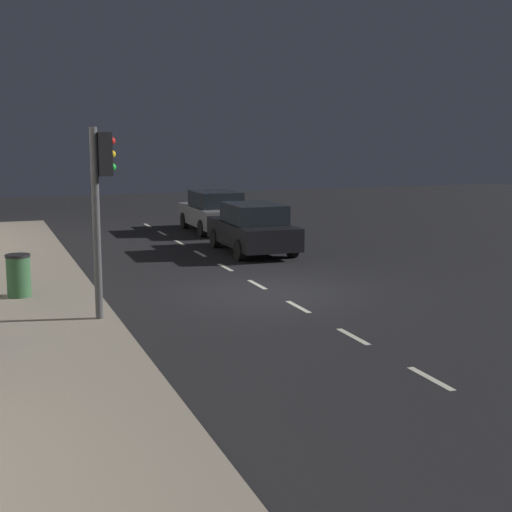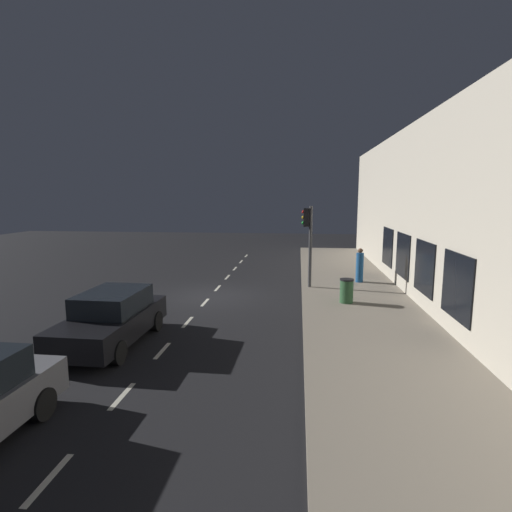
{
  "view_description": "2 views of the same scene",
  "coord_description": "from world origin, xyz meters",
  "px_view_note": "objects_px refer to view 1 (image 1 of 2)",
  "views": [
    {
      "loc": [
        6.48,
        16.4,
        3.82
      ],
      "look_at": [
        1.35,
        2.55,
        1.36
      ],
      "focal_mm": 52.59,
      "sensor_mm": 36.0,
      "label": 1
    },
    {
      "loc": [
        3.8,
        -16.6,
        4.36
      ],
      "look_at": [
        1.84,
        1.7,
        1.57
      ],
      "focal_mm": 27.81,
      "sensor_mm": 36.0,
      "label": 2
    }
  ],
  "objects_px": {
    "trash_bin": "(19,275)",
    "parked_car_0": "(253,228)",
    "parked_car_1": "(215,211)",
    "traffic_light": "(101,191)"
  },
  "relations": [
    {
      "from": "traffic_light",
      "to": "parked_car_0",
      "type": "xyz_separation_m",
      "value": [
        -5.9,
        -7.53,
        -1.89
      ]
    },
    {
      "from": "traffic_light",
      "to": "parked_car_1",
      "type": "relative_size",
      "value": 0.87
    },
    {
      "from": "traffic_light",
      "to": "parked_car_1",
      "type": "xyz_separation_m",
      "value": [
        -6.27,
        -12.82,
        -1.89
      ]
    },
    {
      "from": "traffic_light",
      "to": "parked_car_1",
      "type": "distance_m",
      "value": 14.4
    },
    {
      "from": "trash_bin",
      "to": "parked_car_0",
      "type": "bearing_deg",
      "value": -146.56
    },
    {
      "from": "trash_bin",
      "to": "traffic_light",
      "type": "bearing_deg",
      "value": 119.39
    },
    {
      "from": "parked_car_1",
      "to": "trash_bin",
      "type": "height_order",
      "value": "parked_car_1"
    },
    {
      "from": "traffic_light",
      "to": "parked_car_0",
      "type": "distance_m",
      "value": 9.75
    },
    {
      "from": "parked_car_1",
      "to": "parked_car_0",
      "type": "bearing_deg",
      "value": -93.17
    },
    {
      "from": "parked_car_1",
      "to": "trash_bin",
      "type": "distance_m",
      "value": 12.8
    }
  ]
}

